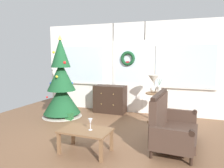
{
  "coord_description": "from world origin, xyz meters",
  "views": [
    {
      "loc": [
        1.63,
        -3.81,
        1.6
      ],
      "look_at": [
        0.05,
        0.55,
        1.0
      ],
      "focal_mm": 34.02,
      "sensor_mm": 36.0,
      "label": 1
    }
  ],
  "objects_px": {
    "wine_glass": "(90,122)",
    "coffee_table": "(86,133)",
    "side_table": "(155,101)",
    "settee_sofa": "(170,125)",
    "table_lamp": "(153,81)",
    "flower_vase": "(159,89)",
    "dresser_cabinet": "(110,99)",
    "christmas_tree": "(61,87)",
    "gift_box": "(69,116)"
  },
  "relations": [
    {
      "from": "christmas_tree",
      "to": "gift_box",
      "type": "height_order",
      "value": "christmas_tree"
    },
    {
      "from": "christmas_tree",
      "to": "coffee_table",
      "type": "distance_m",
      "value": 2.41
    },
    {
      "from": "christmas_tree",
      "to": "gift_box",
      "type": "distance_m",
      "value": 0.82
    },
    {
      "from": "settee_sofa",
      "to": "wine_glass",
      "type": "relative_size",
      "value": 7.16
    },
    {
      "from": "table_lamp",
      "to": "flower_vase",
      "type": "bearing_deg",
      "value": -32.01
    },
    {
      "from": "christmas_tree",
      "to": "settee_sofa",
      "type": "relative_size",
      "value": 1.54
    },
    {
      "from": "flower_vase",
      "to": "coffee_table",
      "type": "bearing_deg",
      "value": -113.52
    },
    {
      "from": "coffee_table",
      "to": "table_lamp",
      "type": "bearing_deg",
      "value": 71.04
    },
    {
      "from": "table_lamp",
      "to": "settee_sofa",
      "type": "bearing_deg",
      "value": -69.83
    },
    {
      "from": "table_lamp",
      "to": "wine_glass",
      "type": "bearing_deg",
      "value": -107.01
    },
    {
      "from": "coffee_table",
      "to": "gift_box",
      "type": "bearing_deg",
      "value": 129.24
    },
    {
      "from": "christmas_tree",
      "to": "wine_glass",
      "type": "distance_m",
      "value": 2.43
    },
    {
      "from": "side_table",
      "to": "coffee_table",
      "type": "distance_m",
      "value": 2.34
    },
    {
      "from": "flower_vase",
      "to": "christmas_tree",
      "type": "bearing_deg",
      "value": -171.46
    },
    {
      "from": "dresser_cabinet",
      "to": "wine_glass",
      "type": "height_order",
      "value": "dresser_cabinet"
    },
    {
      "from": "side_table",
      "to": "wine_glass",
      "type": "distance_m",
      "value": 2.29
    },
    {
      "from": "christmas_tree",
      "to": "table_lamp",
      "type": "relative_size",
      "value": 4.89
    },
    {
      "from": "table_lamp",
      "to": "gift_box",
      "type": "bearing_deg",
      "value": -160.75
    },
    {
      "from": "settee_sofa",
      "to": "flower_vase",
      "type": "xyz_separation_m",
      "value": [
        -0.37,
        1.35,
        0.45
      ]
    },
    {
      "from": "dresser_cabinet",
      "to": "flower_vase",
      "type": "distance_m",
      "value": 1.56
    },
    {
      "from": "wine_glass",
      "to": "gift_box",
      "type": "height_order",
      "value": "wine_glass"
    },
    {
      "from": "settee_sofa",
      "to": "coffee_table",
      "type": "bearing_deg",
      "value": -149.35
    },
    {
      "from": "dresser_cabinet",
      "to": "settee_sofa",
      "type": "distance_m",
      "value": 2.54
    },
    {
      "from": "side_table",
      "to": "gift_box",
      "type": "relative_size",
      "value": 4.13
    },
    {
      "from": "side_table",
      "to": "dresser_cabinet",
      "type": "bearing_deg",
      "value": 164.62
    },
    {
      "from": "dresser_cabinet",
      "to": "wine_glass",
      "type": "distance_m",
      "value": 2.61
    },
    {
      "from": "coffee_table",
      "to": "flower_vase",
      "type": "bearing_deg",
      "value": 66.48
    },
    {
      "from": "dresser_cabinet",
      "to": "flower_vase",
      "type": "xyz_separation_m",
      "value": [
        1.44,
        -0.43,
        0.44
      ]
    },
    {
      "from": "flower_vase",
      "to": "wine_glass",
      "type": "height_order",
      "value": "flower_vase"
    },
    {
      "from": "christmas_tree",
      "to": "wine_glass",
      "type": "relative_size",
      "value": 11.04
    },
    {
      "from": "christmas_tree",
      "to": "dresser_cabinet",
      "type": "relative_size",
      "value": 2.38
    },
    {
      "from": "coffee_table",
      "to": "wine_glass",
      "type": "xyz_separation_m",
      "value": [
        0.09,
        0.01,
        0.2
      ]
    },
    {
      "from": "christmas_tree",
      "to": "coffee_table",
      "type": "height_order",
      "value": "christmas_tree"
    },
    {
      "from": "wine_glass",
      "to": "coffee_table",
      "type": "bearing_deg",
      "value": -174.05
    },
    {
      "from": "coffee_table",
      "to": "dresser_cabinet",
      "type": "bearing_deg",
      "value": 101.4
    },
    {
      "from": "settee_sofa",
      "to": "gift_box",
      "type": "relative_size",
      "value": 8.13
    },
    {
      "from": "table_lamp",
      "to": "dresser_cabinet",
      "type": "bearing_deg",
      "value": 165.6
    },
    {
      "from": "side_table",
      "to": "gift_box",
      "type": "distance_m",
      "value": 2.21
    },
    {
      "from": "gift_box",
      "to": "dresser_cabinet",
      "type": "bearing_deg",
      "value": 54.69
    },
    {
      "from": "table_lamp",
      "to": "flower_vase",
      "type": "relative_size",
      "value": 1.26
    },
    {
      "from": "settee_sofa",
      "to": "wine_glass",
      "type": "xyz_separation_m",
      "value": [
        -1.21,
        -0.76,
        0.16
      ]
    },
    {
      "from": "side_table",
      "to": "settee_sofa",
      "type": "bearing_deg",
      "value": -71.47
    },
    {
      "from": "christmas_tree",
      "to": "gift_box",
      "type": "bearing_deg",
      "value": -32.08
    },
    {
      "from": "wine_glass",
      "to": "gift_box",
      "type": "relative_size",
      "value": 1.14
    },
    {
      "from": "side_table",
      "to": "table_lamp",
      "type": "distance_m",
      "value": 0.5
    },
    {
      "from": "christmas_tree",
      "to": "coffee_table",
      "type": "bearing_deg",
      "value": -47.52
    },
    {
      "from": "side_table",
      "to": "gift_box",
      "type": "xyz_separation_m",
      "value": [
        -2.06,
        -0.66,
        -0.42
      ]
    },
    {
      "from": "dresser_cabinet",
      "to": "flower_vase",
      "type": "height_order",
      "value": "flower_vase"
    },
    {
      "from": "settee_sofa",
      "to": "coffee_table",
      "type": "xyz_separation_m",
      "value": [
        -1.3,
        -0.77,
        -0.04
      ]
    },
    {
      "from": "flower_vase",
      "to": "wine_glass",
      "type": "distance_m",
      "value": 2.29
    }
  ]
}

